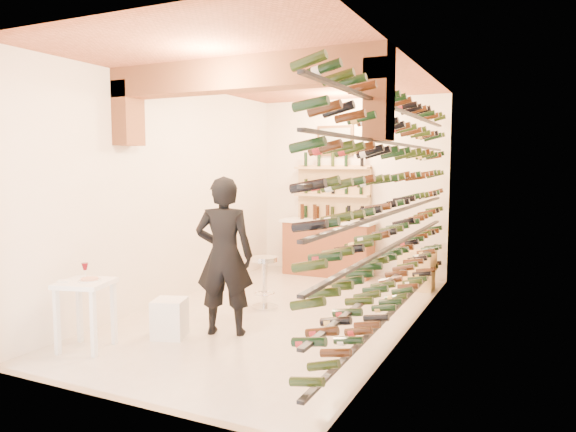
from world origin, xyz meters
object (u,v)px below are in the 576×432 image
object	(u,v)px
white_stool	(170,318)
person	(224,256)
chrome_barstool	(265,278)
crate_lower	(417,280)
back_counter	(328,246)
wine_rack	(392,203)
tasting_table	(85,293)

from	to	relation	value
white_stool	person	bearing A→B (deg)	37.17
chrome_barstool	crate_lower	distance (m)	2.66
white_stool	crate_lower	distance (m)	4.20
back_counter	white_stool	xyz separation A→B (m)	(-0.41, -4.08, -0.31)
white_stool	wine_rack	bearing A→B (deg)	32.65
wine_rack	back_counter	xyz separation A→B (m)	(-1.83, 2.65, -1.02)
person	crate_lower	size ratio (longest dim) A/B	3.54
tasting_table	person	distance (m)	1.57
back_counter	crate_lower	distance (m)	1.80
wine_rack	white_stool	distance (m)	2.97
tasting_table	chrome_barstool	size ratio (longest dim) A/B	1.27
white_stool	crate_lower	size ratio (longest dim) A/B	0.85
tasting_table	white_stool	distance (m)	0.99
wine_rack	chrome_barstool	bearing A→B (deg)	174.66
wine_rack	person	xyz separation A→B (m)	(-1.72, -1.04, -0.61)
wine_rack	white_stool	bearing A→B (deg)	-147.35
tasting_table	crate_lower	xyz separation A→B (m)	(2.67, 4.35, -0.46)
wine_rack	white_stool	xyz separation A→B (m)	(-2.24, -1.43, -1.32)
white_stool	person	xyz separation A→B (m)	(0.51, 0.39, 0.71)
wine_rack	tasting_table	xyz separation A→B (m)	(-2.80, -2.15, -0.93)
white_stool	back_counter	bearing A→B (deg)	84.32
tasting_table	person	bearing A→B (deg)	30.71
person	back_counter	bearing A→B (deg)	-108.43
tasting_table	white_stool	size ratio (longest dim) A/B	2.05
wine_rack	white_stool	world-z (taller)	wine_rack
person	chrome_barstool	xyz separation A→B (m)	(-0.11, 1.22, -0.52)
wine_rack	chrome_barstool	xyz separation A→B (m)	(-1.83, 0.17, -1.13)
wine_rack	back_counter	bearing A→B (deg)	124.66
crate_lower	chrome_barstool	bearing A→B (deg)	-130.03
tasting_table	wine_rack	bearing A→B (deg)	22.50
back_counter	crate_lower	xyz separation A→B (m)	(1.70, -0.45, -0.37)
wine_rack	person	size ratio (longest dim) A/B	3.04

